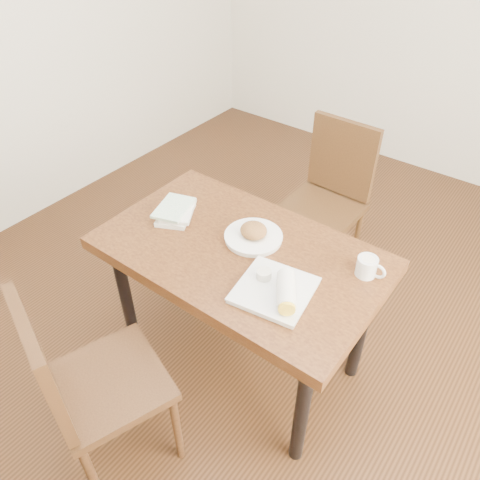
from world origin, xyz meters
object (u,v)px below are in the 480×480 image
Objects in this scene: chair_near at (84,382)px; plate_burrito at (278,290)px; plate_scone at (253,235)px; chair_far at (329,192)px; table at (240,264)px; book_stack at (176,211)px; coffee_mug at (368,267)px.

chair_near reaches higher than plate_burrito.
chair_near is 0.90m from plate_scone.
chair_far is (0.11, 1.67, 0.00)m from chair_near.
table is at bearing -94.11° from plate_scone.
coffee_mug is at bearing 10.89° from book_stack.
coffee_mug is at bearing 10.41° from plate_scone.
plate_scone is 0.40m from book_stack.
chair_far is (-0.04, 0.91, -0.11)m from table.
chair_near is at bearing -124.32° from coffee_mug.
chair_near is at bearing -73.02° from book_stack.
book_stack is (-0.38, 0.01, 0.12)m from table.
chair_near is 3.71× the size of plate_scone.
chair_near is at bearing -100.06° from plate_scone.
table is at bearing 154.78° from plate_burrito.
table is 9.96× the size of coffee_mug.
plate_scone is at bearing 79.94° from chair_near.
coffee_mug is at bearing 55.68° from chair_near.
chair_near is (-0.15, -0.77, -0.11)m from table.
table is 1.28× the size of chair_near.
plate_burrito reaches higher than book_stack.
coffee_mug is 0.90m from book_stack.
plate_burrito is (0.27, -0.22, 0.00)m from plate_scone.
coffee_mug is 0.38m from plate_burrito.
coffee_mug reaches higher than plate_scone.
plate_burrito reaches higher than table.
chair_near reaches higher than table.
chair_near is at bearing -100.74° from table.
chair_near reaches higher than plate_scone.
table is 0.40m from book_stack.
book_stack is (-0.35, -0.90, 0.23)m from chair_far.
table is 3.82× the size of plate_burrito.
coffee_mug is (0.54, -0.73, 0.25)m from chair_far.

